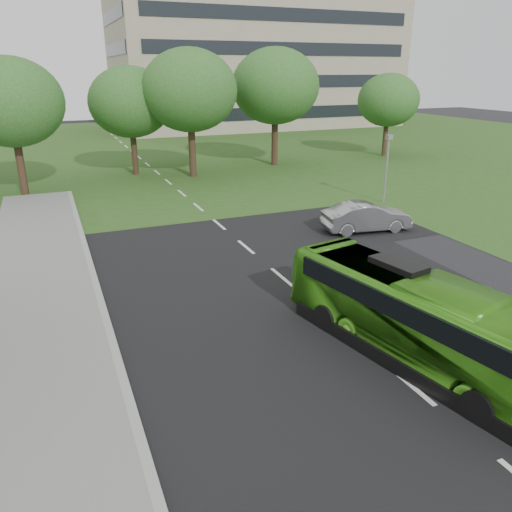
# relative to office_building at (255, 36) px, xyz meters

# --- Properties ---
(ground) EXTENTS (160.00, 160.00, 0.00)m
(ground) POSITION_rel_office_building_xyz_m (-21.96, -61.96, -12.50)
(ground) COLOR black
(ground) RESTS_ON ground
(street_surfaces) EXTENTS (120.00, 120.00, 0.15)m
(street_surfaces) POSITION_rel_office_building_xyz_m (-22.34, -39.21, -12.47)
(street_surfaces) COLOR black
(street_surfaces) RESTS_ON ground
(office_building) EXTENTS (40.10, 20.10, 25.00)m
(office_building) POSITION_rel_office_building_xyz_m (0.00, 0.00, 0.00)
(office_building) COLOR gray
(office_building) RESTS_ON ground
(tree_park_a) EXTENTS (6.65, 6.65, 8.84)m
(tree_park_a) POSITION_rel_office_building_xyz_m (-31.84, -36.18, -6.50)
(tree_park_a) COLOR black
(tree_park_a) RESTS_ON ground
(tree_park_b) EXTENTS (6.33, 6.33, 8.30)m
(tree_park_b) POSITION_rel_office_building_xyz_m (-23.67, -32.08, -6.90)
(tree_park_b) COLOR black
(tree_park_b) RESTS_ON ground
(tree_park_c) EXTENTS (7.20, 7.20, 9.57)m
(tree_park_c) POSITION_rel_office_building_xyz_m (-19.62, -34.63, -6.01)
(tree_park_c) COLOR black
(tree_park_c) RESTS_ON ground
(tree_park_d) EXTENTS (7.41, 7.41, 9.80)m
(tree_park_d) POSITION_rel_office_building_xyz_m (-11.51, -32.39, -5.86)
(tree_park_d) COLOR black
(tree_park_d) RESTS_ON ground
(tree_park_e) EXTENTS (5.78, 5.78, 7.71)m
(tree_park_e) POSITION_rel_office_building_xyz_m (0.50, -32.01, -7.26)
(tree_park_e) COLOR black
(tree_park_e) RESTS_ON ground
(bus) EXTENTS (3.87, 9.42, 2.56)m
(bus) POSITION_rel_office_building_xyz_m (-20.96, -62.89, -11.22)
(bus) COLOR #479F1E
(bus) RESTS_ON ground
(sedan) EXTENTS (4.79, 2.27, 1.52)m
(sedan) POSITION_rel_office_building_xyz_m (-15.19, -51.96, -11.74)
(sedan) COLOR #98999D
(sedan) RESTS_ON ground
(camera_pole) EXTENTS (0.41, 0.38, 4.25)m
(camera_pole) POSITION_rel_office_building_xyz_m (-10.72, -47.38, -9.76)
(camera_pole) COLOR gray
(camera_pole) RESTS_ON ground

